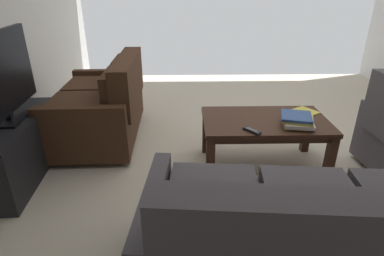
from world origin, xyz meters
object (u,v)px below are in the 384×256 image
at_px(sofa_main, 318,240).
at_px(loose_magazine, 302,112).
at_px(tv_stand, 18,149).
at_px(tv_remote, 252,131).
at_px(coffee_table, 265,127).
at_px(loveseat_near, 104,105).
at_px(book_stack, 297,120).

bearing_deg(sofa_main, loose_magazine, -105.12).
distance_m(sofa_main, loose_magazine, 1.50).
relative_size(tv_stand, loose_magazine, 4.52).
bearing_deg(tv_remote, coffee_table, -123.76).
xyz_separation_m(sofa_main, coffee_table, (-0.02, -1.30, 0.05)).
relative_size(loveseat_near, loose_magazine, 5.21).
xyz_separation_m(loveseat_near, book_stack, (-1.79, 0.77, 0.15)).
xyz_separation_m(tv_stand, loose_magazine, (-2.51, -0.25, 0.21)).
height_order(sofa_main, loose_magazine, sofa_main).
distance_m(sofa_main, tv_remote, 1.06).
bearing_deg(sofa_main, tv_remote, -81.72).
distance_m(book_stack, loose_magazine, 0.32).
height_order(sofa_main, tv_stand, sofa_main).
bearing_deg(book_stack, loose_magazine, -117.31).
bearing_deg(coffee_table, sofa_main, 89.24).
relative_size(sofa_main, tv_stand, 1.62).
bearing_deg(sofa_main, loveseat_near, -51.35).
bearing_deg(book_stack, coffee_table, -30.63).
bearing_deg(sofa_main, coffee_table, -90.76).
bearing_deg(coffee_table, book_stack, 149.37).
distance_m(coffee_table, tv_remote, 0.32).
bearing_deg(tv_remote, tv_stand, -4.16).
xyz_separation_m(sofa_main, tv_remote, (0.15, -1.05, 0.13)).
height_order(coffee_table, tv_remote, tv_remote).
distance_m(loveseat_near, loose_magazine, 2.00).
distance_m(coffee_table, tv_stand, 2.14).
height_order(sofa_main, tv_remote, sofa_main).
distance_m(book_stack, tv_remote, 0.42).
distance_m(tv_stand, book_stack, 2.38).
bearing_deg(loose_magazine, tv_remote, 93.39).
relative_size(coffee_table, book_stack, 3.43).
distance_m(loveseat_near, book_stack, 1.96).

